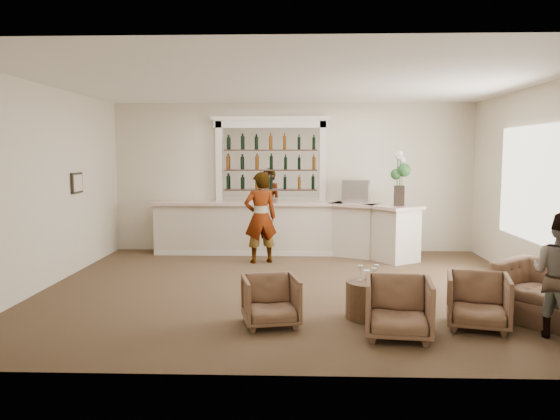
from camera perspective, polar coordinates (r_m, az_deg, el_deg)
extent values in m
plane|color=#4F3827|center=(8.98, 1.15, -8.20)|extent=(8.00, 8.00, 0.00)
cube|color=beige|center=(12.22, 1.40, 3.40)|extent=(8.00, 0.04, 3.30)
cube|color=beige|center=(9.65, -23.34, 2.22)|extent=(0.04, 7.00, 3.30)
cube|color=beige|center=(9.55, 25.95, 2.07)|extent=(0.04, 7.00, 3.30)
cube|color=white|center=(8.78, 1.20, 13.18)|extent=(8.00, 7.00, 0.04)
cube|color=white|center=(9.99, 24.65, 2.57)|extent=(0.05, 2.40, 1.90)
cube|color=black|center=(10.73, -20.47, 2.67)|extent=(0.04, 0.46, 0.38)
cube|color=beige|center=(10.72, -20.34, 2.67)|extent=(0.01, 0.38, 0.30)
cube|color=beige|center=(12.03, -3.40, -1.96)|extent=(4.00, 0.70, 1.08)
cube|color=beige|center=(11.94, -3.43, 0.74)|extent=(4.10, 0.82, 0.06)
cube|color=beige|center=(11.81, 7.93, -2.15)|extent=(1.12, 1.04, 1.08)
cube|color=beige|center=(11.72, 7.98, 0.59)|extent=(1.27, 1.19, 0.06)
cube|color=beige|center=(11.40, 11.70, -2.52)|extent=(1.08, 1.14, 1.08)
cube|color=beige|center=(11.31, 11.78, 0.32)|extent=(1.24, 1.29, 0.06)
cube|color=beige|center=(11.78, -3.54, -4.54)|extent=(4.00, 0.06, 0.10)
cube|color=white|center=(12.21, -0.95, 4.81)|extent=(2.15, 0.02, 1.65)
cube|color=beige|center=(12.28, -6.34, 2.45)|extent=(0.14, 0.16, 2.90)
cube|color=beige|center=(12.16, 4.46, 2.43)|extent=(0.14, 0.16, 2.90)
cube|color=beige|center=(12.16, -0.98, 9.00)|extent=(2.52, 0.16, 0.18)
cube|color=beige|center=(12.17, -0.98, 9.56)|extent=(2.64, 0.20, 0.08)
cube|color=#35221A|center=(12.12, -0.98, 2.10)|extent=(2.05, 0.20, 0.03)
cube|color=#35221A|center=(12.10, -0.98, 4.18)|extent=(2.05, 0.20, 0.03)
cube|color=#35221A|center=(12.09, -0.98, 6.27)|extent=(2.05, 0.20, 0.03)
cylinder|color=brown|center=(7.47, 9.31, -9.23)|extent=(0.63, 0.63, 0.50)
imported|color=gray|center=(10.91, -2.05, -0.79)|extent=(0.77, 0.62, 1.83)
imported|color=brown|center=(7.06, -0.98, -9.46)|extent=(0.82, 0.84, 0.64)
imported|color=brown|center=(6.76, 12.25, -9.95)|extent=(0.87, 0.89, 0.72)
imported|color=brown|center=(7.39, 19.99, -8.92)|extent=(0.91, 0.92, 0.69)
imported|color=brown|center=(8.04, 26.24, -7.75)|extent=(1.54, 1.55, 0.76)
cube|color=#B9B9BE|center=(11.86, 7.98, 1.99)|extent=(0.65, 0.58, 0.49)
cube|color=black|center=(11.24, 12.34, 1.48)|extent=(0.18, 0.18, 0.41)
cube|color=white|center=(7.53, 9.06, -6.68)|extent=(0.08, 0.08, 0.12)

